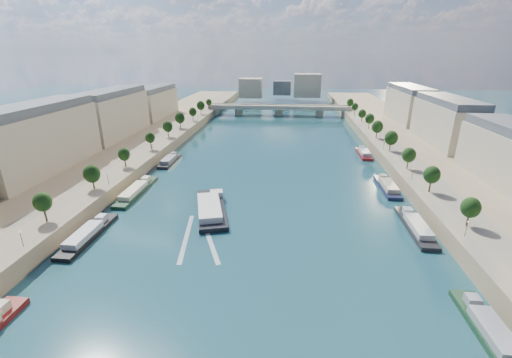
# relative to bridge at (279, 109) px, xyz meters

# --- Properties ---
(ground) EXTENTS (700.00, 700.00, 0.00)m
(ground) POSITION_rel_bridge_xyz_m (0.00, -139.05, -5.08)
(ground) COLOR #0C3136
(ground) RESTS_ON ground
(quay_left) EXTENTS (44.00, 520.00, 5.00)m
(quay_left) POSITION_rel_bridge_xyz_m (-72.00, -139.05, -2.58)
(quay_left) COLOR #9E8460
(quay_left) RESTS_ON ground
(quay_right) EXTENTS (44.00, 520.00, 5.00)m
(quay_right) POSITION_rel_bridge_xyz_m (72.00, -139.05, -2.58)
(quay_right) COLOR #9E8460
(quay_right) RESTS_ON ground
(pave_left) EXTENTS (14.00, 520.00, 0.10)m
(pave_left) POSITION_rel_bridge_xyz_m (-57.00, -139.05, -0.03)
(pave_left) COLOR gray
(pave_left) RESTS_ON quay_left
(pave_right) EXTENTS (14.00, 520.00, 0.10)m
(pave_right) POSITION_rel_bridge_xyz_m (57.00, -139.05, -0.03)
(pave_right) COLOR gray
(pave_right) RESTS_ON quay_right
(trees_left) EXTENTS (4.80, 268.80, 8.26)m
(trees_left) POSITION_rel_bridge_xyz_m (-55.00, -137.05, 5.39)
(trees_left) COLOR #382B1E
(trees_left) RESTS_ON ground
(trees_right) EXTENTS (4.80, 268.80, 8.26)m
(trees_right) POSITION_rel_bridge_xyz_m (55.00, -129.05, 5.39)
(trees_right) COLOR #382B1E
(trees_right) RESTS_ON ground
(lamps_left) EXTENTS (0.36, 200.36, 4.28)m
(lamps_left) POSITION_rel_bridge_xyz_m (-52.50, -149.05, 2.70)
(lamps_left) COLOR black
(lamps_left) RESTS_ON ground
(lamps_right) EXTENTS (0.36, 200.36, 4.28)m
(lamps_right) POSITION_rel_bridge_xyz_m (52.50, -134.05, 2.70)
(lamps_right) COLOR black
(lamps_right) RESTS_ON ground
(buildings_left) EXTENTS (16.00, 226.00, 23.20)m
(buildings_left) POSITION_rel_bridge_xyz_m (-85.00, -127.05, 11.37)
(buildings_left) COLOR #B7A88D
(buildings_left) RESTS_ON ground
(buildings_right) EXTENTS (16.00, 226.00, 23.20)m
(buildings_right) POSITION_rel_bridge_xyz_m (85.00, -127.05, 11.37)
(buildings_right) COLOR #B7A88D
(buildings_right) RESTS_ON ground
(skyline) EXTENTS (79.00, 42.00, 22.00)m
(skyline) POSITION_rel_bridge_xyz_m (3.19, 80.47, 9.57)
(skyline) COLOR #B7A88D
(skyline) RESTS_ON ground
(bridge) EXTENTS (112.00, 12.00, 8.15)m
(bridge) POSITION_rel_bridge_xyz_m (0.00, 0.00, 0.00)
(bridge) COLOR #C1B79E
(bridge) RESTS_ON ground
(tour_barge) EXTENTS (15.97, 30.41, 3.97)m
(tour_barge) POSITION_rel_bridge_xyz_m (-15.55, -176.01, -3.95)
(tour_barge) COLOR black
(tour_barge) RESTS_ON ground
(wake) EXTENTS (14.55, 25.88, 0.04)m
(wake) POSITION_rel_bridge_xyz_m (-15.55, -192.58, -5.06)
(wake) COLOR silver
(wake) RESTS_ON ground
(moored_barges_left) EXTENTS (5.00, 154.43, 3.60)m
(moored_barges_left) POSITION_rel_bridge_xyz_m (-45.50, -194.34, -4.24)
(moored_barges_left) COLOR #1C203E
(moored_barges_left) RESTS_ON ground
(moored_barges_right) EXTENTS (5.00, 170.95, 3.60)m
(moored_barges_right) POSITION_rel_bridge_xyz_m (45.50, -186.41, -4.24)
(moored_barges_right) COLOR black
(moored_barges_right) RESTS_ON ground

